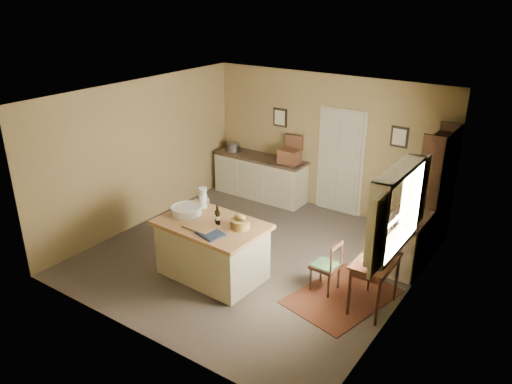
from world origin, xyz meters
TOP-DOWN VIEW (x-y plane):
  - ground at (0.00, 0.00)m, footprint 5.00×5.00m
  - wall_back at (0.00, 2.50)m, footprint 5.00×0.10m
  - wall_front at (0.00, -2.50)m, footprint 5.00×0.10m
  - wall_left at (-2.50, 0.00)m, footprint 0.10×5.00m
  - wall_right at (2.50, 0.00)m, footprint 0.10×5.00m
  - ceiling at (0.00, 0.00)m, footprint 5.00×5.00m
  - door at (0.35, 2.47)m, footprint 0.97×0.06m
  - framed_prints at (0.20, 2.48)m, footprint 2.82×0.02m
  - window at (2.42, -0.20)m, footprint 0.25×1.99m
  - work_island at (-0.19, -0.84)m, footprint 1.68×1.13m
  - sideboard at (-1.34, 2.20)m, footprint 2.06×0.59m
  - rug at (1.75, -0.24)m, footprint 1.43×1.81m
  - writing_desk at (2.20, -0.24)m, footprint 0.49×0.80m
  - desk_chair at (1.44, -0.22)m, footprint 0.39×0.39m
  - right_cabinet at (2.20, 1.11)m, footprint 0.56×1.00m
  - shelving_unit at (2.35, 2.00)m, footprint 0.36×0.95m

SIDE VIEW (x-z plane):
  - ground at x=0.00m, z-range 0.00..0.00m
  - rug at x=1.75m, z-range 0.00..0.01m
  - desk_chair at x=1.44m, z-range 0.00..0.80m
  - right_cabinet at x=2.20m, z-range -0.04..0.95m
  - sideboard at x=-1.34m, z-range -0.11..1.07m
  - work_island at x=-0.19m, z-range -0.12..1.08m
  - writing_desk at x=2.20m, z-range 0.25..1.07m
  - shelving_unit at x=2.35m, z-range 0.00..2.11m
  - door at x=0.35m, z-range 0.00..2.11m
  - wall_back at x=0.00m, z-range 0.00..2.70m
  - wall_front at x=0.00m, z-range 0.00..2.70m
  - wall_left at x=-2.50m, z-range 0.00..2.70m
  - wall_right at x=2.50m, z-range 0.00..2.70m
  - window at x=2.42m, z-range 0.99..2.11m
  - framed_prints at x=0.20m, z-range 1.53..1.91m
  - ceiling at x=0.00m, z-range 2.70..2.70m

